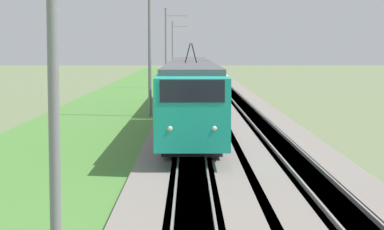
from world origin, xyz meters
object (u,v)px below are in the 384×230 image
Objects in this scene: catenary_mast_far at (166,47)px; catenary_mast_distant at (173,48)px; catenary_mast_near at (55,34)px; catenary_mast_mid at (150,47)px; passenger_train at (191,85)px.

catenary_mast_far reaches higher than catenary_mast_distant.
catenary_mast_far is 36.01m from catenary_mast_distant.
catenary_mast_near reaches higher than catenary_mast_mid.
catenary_mast_mid reaches higher than catenary_mast_distant.
catenary_mast_mid is 36.01m from catenary_mast_far.
passenger_train is at bearing -129.86° from catenary_mast_mid.
passenger_train is 4.75× the size of catenary_mast_distant.
catenary_mast_mid is at bearing -180.00° from catenary_mast_far.
catenary_mast_distant is at bearing -0.00° from catenary_mast_near.
catenary_mast_far is 1.02× the size of catenary_mast_distant.
catenary_mast_distant is (74.27, 2.69, 2.39)m from passenger_train.
catenary_mast_near reaches higher than catenary_mast_far.
catenary_mast_distant is at bearing -0.00° from catenary_mast_far.
catenary_mast_mid is 1.02× the size of catenary_mast_distant.
catenary_mast_near is 1.06× the size of catenary_mast_distant.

